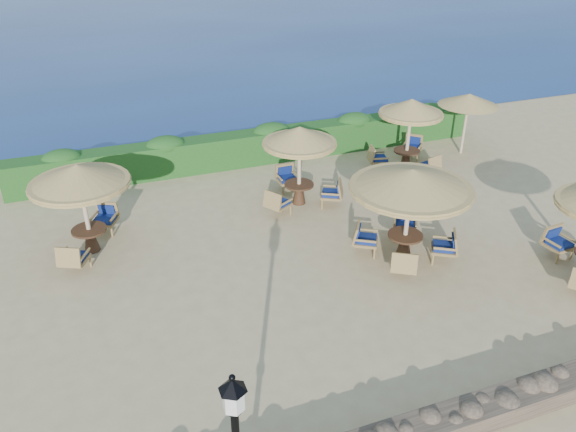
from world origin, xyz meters
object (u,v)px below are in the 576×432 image
at_px(extra_parasol, 469,100).
at_px(cafe_set_0, 410,194).
at_px(cafe_set_3, 299,153).
at_px(cafe_set_2, 81,187).
at_px(cafe_set_4, 410,122).

height_order(extra_parasol, cafe_set_0, cafe_set_0).
xyz_separation_m(cafe_set_0, cafe_set_3, (-1.54, 4.04, -0.14)).
relative_size(cafe_set_2, cafe_set_3, 1.02).
distance_m(extra_parasol, cafe_set_2, 14.45).
height_order(extra_parasol, cafe_set_2, cafe_set_2).
xyz_separation_m(extra_parasol, cafe_set_2, (-14.24, -2.50, -0.18)).
bearing_deg(extra_parasol, cafe_set_0, -136.24).
distance_m(cafe_set_0, cafe_set_2, 8.79).
bearing_deg(cafe_set_4, cafe_set_2, -170.09).
height_order(cafe_set_2, cafe_set_3, same).
relative_size(extra_parasol, cafe_set_0, 0.73).
xyz_separation_m(cafe_set_0, cafe_set_4, (3.26, 5.34, -0.15)).
distance_m(extra_parasol, cafe_set_4, 2.92).
bearing_deg(cafe_set_2, cafe_set_0, -22.45).
xyz_separation_m(extra_parasol, cafe_set_3, (-7.66, -1.81, -0.38)).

